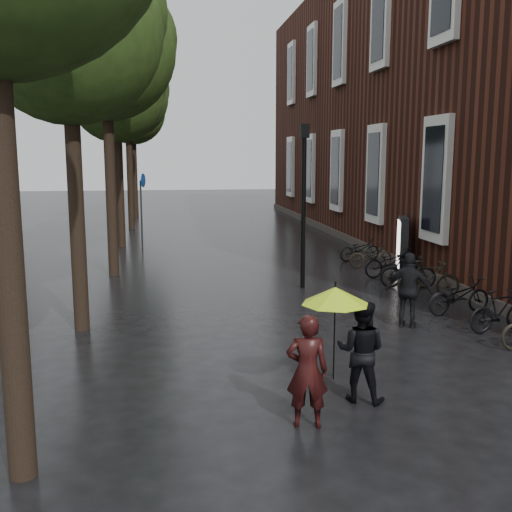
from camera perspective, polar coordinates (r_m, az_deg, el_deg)
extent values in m
plane|color=black|center=(7.21, 12.04, -21.28)|extent=(120.00, 120.00, 0.00)
cube|color=#38160F|center=(28.42, 18.62, 13.76)|extent=(10.00, 33.00, 12.00)
cube|color=silver|center=(18.03, 16.86, 7.00)|extent=(0.25, 1.60, 3.60)
cube|color=black|center=(17.99, 16.58, 7.01)|extent=(0.10, 1.20, 3.00)
cube|color=silver|center=(22.65, 11.39, 7.66)|extent=(0.25, 1.60, 3.60)
cube|color=black|center=(22.61, 11.15, 7.66)|extent=(0.10, 1.20, 3.00)
cube|color=silver|center=(23.14, 11.87, 21.39)|extent=(0.25, 1.60, 3.60)
cube|color=black|center=(23.11, 11.62, 21.41)|extent=(0.10, 1.20, 3.00)
cube|color=silver|center=(27.39, 7.78, 8.05)|extent=(0.25, 1.60, 3.60)
cube|color=black|center=(27.37, 7.58, 8.05)|extent=(0.10, 1.20, 3.00)
cube|color=silver|center=(27.81, 8.05, 19.45)|extent=(0.25, 1.60, 3.60)
cube|color=black|center=(27.78, 7.84, 19.46)|extent=(0.10, 1.20, 3.00)
cube|color=silver|center=(32.22, 5.24, 8.31)|extent=(0.25, 1.60, 3.60)
cube|color=black|center=(32.20, 5.06, 8.31)|extent=(0.10, 1.20, 3.00)
cube|color=silver|center=(32.57, 5.39, 18.03)|extent=(0.25, 1.60, 3.60)
cube|color=black|center=(32.55, 5.21, 18.03)|extent=(0.10, 1.20, 3.00)
cube|color=silver|center=(37.09, 3.36, 8.49)|extent=(0.25, 1.60, 3.60)
cube|color=black|center=(37.07, 3.21, 8.49)|extent=(0.10, 1.20, 3.00)
cube|color=silver|center=(37.40, 3.45, 16.94)|extent=(0.25, 1.60, 3.60)
cube|color=black|center=(37.38, 3.29, 16.95)|extent=(0.10, 1.20, 3.00)
cube|color=#3F3833|center=(26.71, 8.56, 1.86)|extent=(0.40, 33.00, 0.30)
cylinder|color=black|center=(7.10, -22.39, -2.02)|extent=(0.32, 0.32, 4.68)
cylinder|color=black|center=(12.97, -16.66, 2.87)|extent=(0.32, 0.32, 4.51)
cylinder|color=black|center=(18.87, -13.64, 5.64)|extent=(0.32, 0.32, 4.95)
cylinder|color=black|center=(24.87, -12.82, 5.91)|extent=(0.32, 0.32, 4.40)
cylinder|color=black|center=(30.84, -11.88, 6.96)|extent=(0.32, 0.32, 4.79)
cylinder|color=black|center=(36.83, -11.47, 7.19)|extent=(0.32, 0.32, 4.57)
imported|color=black|center=(8.28, 4.89, -10.84)|extent=(0.63, 0.47, 1.58)
imported|color=black|center=(9.22, 9.96, -8.89)|extent=(0.95, 0.88, 1.56)
cylinder|color=black|center=(8.68, 7.46, -7.73)|extent=(0.02, 0.02, 1.24)
cone|color=#CCFF1A|center=(8.52, 7.55, -3.76)|extent=(0.97, 0.97, 0.25)
cylinder|color=black|center=(8.49, 7.58, -2.68)|extent=(0.02, 0.02, 0.08)
imported|color=black|center=(13.28, 14.38, -3.18)|extent=(1.03, 0.82, 1.63)
imported|color=black|center=(13.61, 22.22, -4.85)|extent=(1.57, 0.70, 0.91)
imported|color=black|center=(14.80, 18.77, -3.62)|extent=(1.73, 0.86, 0.87)
imported|color=black|center=(16.20, 16.13, -2.14)|extent=(1.70, 0.64, 0.99)
imported|color=black|center=(17.27, 14.28, -1.44)|extent=(1.63, 0.76, 0.94)
imported|color=black|center=(18.68, 12.74, -0.58)|extent=(1.84, 0.88, 0.93)
imported|color=black|center=(20.20, 10.85, 0.07)|extent=(1.61, 0.74, 0.82)
imported|color=black|center=(21.39, 9.83, 0.63)|extent=(1.64, 0.85, 0.82)
cube|color=black|center=(19.47, 13.79, 1.03)|extent=(0.24, 1.17, 1.77)
cube|color=white|center=(19.41, 13.44, 1.17)|extent=(0.04, 0.98, 1.45)
cylinder|color=black|center=(16.59, 4.54, 4.12)|extent=(0.13, 0.13, 4.22)
cube|color=black|center=(16.53, 4.64, 11.79)|extent=(0.23, 0.23, 0.37)
sphere|color=#FFE5B2|center=(16.53, 4.64, 11.79)|extent=(0.19, 0.19, 0.19)
cylinder|color=#262628|center=(24.23, -10.86, 3.88)|extent=(0.07, 0.07, 2.71)
cylinder|color=navy|center=(24.13, -10.70, 7.09)|extent=(0.03, 0.54, 0.54)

